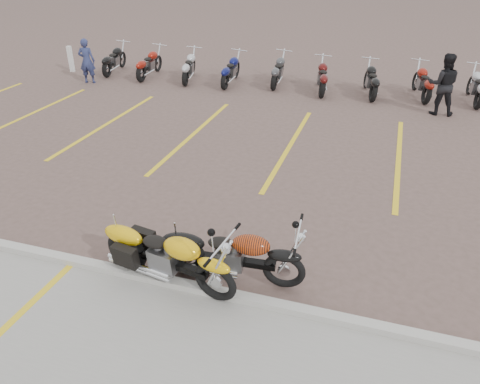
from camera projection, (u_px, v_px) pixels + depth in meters
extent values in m
plane|color=brown|center=(243.00, 225.00, 8.75)|extent=(100.00, 100.00, 0.00)
cube|color=#ADAAA3|center=(203.00, 289.00, 7.05)|extent=(60.00, 0.18, 0.12)
torus|color=black|center=(217.00, 282.00, 6.79)|extent=(0.69, 0.23, 0.68)
torus|color=black|center=(129.00, 251.00, 7.46)|extent=(0.75, 0.30, 0.73)
cube|color=black|center=(170.00, 262.00, 7.09)|extent=(1.37, 0.36, 0.11)
cube|color=slate|center=(167.00, 258.00, 7.09)|extent=(0.49, 0.39, 0.36)
ellipsoid|color=#E4AB0C|center=(185.00, 247.00, 6.79)|extent=(0.66, 0.44, 0.32)
ellipsoid|color=black|center=(158.00, 240.00, 7.01)|extent=(0.45, 0.34, 0.13)
torus|color=black|center=(284.00, 270.00, 7.04)|extent=(0.66, 0.16, 0.65)
torus|color=black|center=(186.00, 256.00, 7.36)|extent=(0.71, 0.23, 0.69)
cube|color=black|center=(234.00, 260.00, 7.17)|extent=(1.31, 0.22, 0.10)
cube|color=slate|center=(231.00, 256.00, 7.15)|extent=(0.45, 0.33, 0.34)
ellipsoid|color=black|center=(252.00, 243.00, 6.94)|extent=(0.61, 0.37, 0.30)
ellipsoid|color=black|center=(222.00, 241.00, 7.06)|extent=(0.41, 0.29, 0.12)
imported|color=navy|center=(87.00, 61.00, 17.05)|extent=(0.66, 0.52, 1.60)
imported|color=black|center=(443.00, 84.00, 13.89)|extent=(0.91, 0.72, 1.82)
cube|color=silver|center=(71.00, 59.00, 18.65)|extent=(0.15, 0.15, 1.00)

